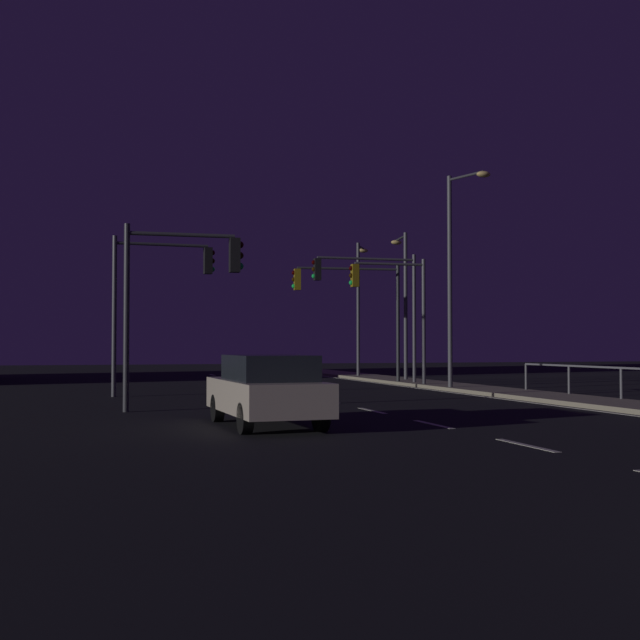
{
  "coord_description": "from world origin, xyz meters",
  "views": [
    {
      "loc": [
        -7.63,
        -3.92,
        1.78
      ],
      "look_at": [
        -0.45,
        20.48,
        2.57
      ],
      "focal_mm": 45.79,
      "sensor_mm": 36.0,
      "label": 1
    }
  ],
  "objects_px": {
    "traffic_light_far_center": "(179,281)",
    "traffic_light_mid_right": "(352,297)",
    "car": "(267,389)",
    "traffic_light_near_left": "(392,296)",
    "traffic_light_mid_left": "(371,290)",
    "street_lamp_mid_block": "(455,261)",
    "street_lamp_across_street": "(404,291)",
    "traffic_light_overhead_east": "(158,285)",
    "street_lamp_median": "(359,296)"
  },
  "relations": [
    {
      "from": "traffic_light_near_left",
      "to": "street_lamp_median",
      "type": "relative_size",
      "value": 0.74
    },
    {
      "from": "traffic_light_mid_left",
      "to": "street_lamp_across_street",
      "type": "distance_m",
      "value": 4.24
    },
    {
      "from": "traffic_light_mid_right",
      "to": "street_lamp_median",
      "type": "distance_m",
      "value": 7.64
    },
    {
      "from": "traffic_light_overhead_east",
      "to": "traffic_light_mid_left",
      "type": "bearing_deg",
      "value": 25.94
    },
    {
      "from": "traffic_light_near_left",
      "to": "traffic_light_mid_left",
      "type": "relative_size",
      "value": 0.93
    },
    {
      "from": "traffic_light_near_left",
      "to": "traffic_light_mid_left",
      "type": "height_order",
      "value": "traffic_light_mid_left"
    },
    {
      "from": "traffic_light_far_center",
      "to": "traffic_light_mid_right",
      "type": "height_order",
      "value": "traffic_light_mid_right"
    },
    {
      "from": "traffic_light_overhead_east",
      "to": "traffic_light_mid_right",
      "type": "relative_size",
      "value": 1.04
    },
    {
      "from": "traffic_light_far_center",
      "to": "street_lamp_mid_block",
      "type": "distance_m",
      "value": 13.43
    },
    {
      "from": "traffic_light_mid_left",
      "to": "street_lamp_mid_block",
      "type": "bearing_deg",
      "value": -69.87
    },
    {
      "from": "car",
      "to": "traffic_light_near_left",
      "type": "distance_m",
      "value": 17.3
    },
    {
      "from": "traffic_light_mid_right",
      "to": "street_lamp_mid_block",
      "type": "height_order",
      "value": "street_lamp_mid_block"
    },
    {
      "from": "traffic_light_far_center",
      "to": "traffic_light_mid_left",
      "type": "xyz_separation_m",
      "value": [
        9.76,
        11.52,
        0.67
      ]
    },
    {
      "from": "street_lamp_median",
      "to": "street_lamp_mid_block",
      "type": "xyz_separation_m",
      "value": [
        -0.49,
        -12.94,
        0.64
      ]
    },
    {
      "from": "car",
      "to": "street_lamp_mid_block",
      "type": "distance_m",
      "value": 16.01
    },
    {
      "from": "traffic_light_far_center",
      "to": "traffic_light_mid_right",
      "type": "xyz_separation_m",
      "value": [
        9.2,
        12.56,
        0.44
      ]
    },
    {
      "from": "car",
      "to": "traffic_light_mid_right",
      "type": "xyz_separation_m",
      "value": [
        7.84,
        17.46,
        3.16
      ]
    },
    {
      "from": "car",
      "to": "street_lamp_mid_block",
      "type": "bearing_deg",
      "value": 48.78
    },
    {
      "from": "traffic_light_mid_right",
      "to": "street_lamp_across_street",
      "type": "bearing_deg",
      "value": 31.68
    },
    {
      "from": "traffic_light_mid_right",
      "to": "street_lamp_across_street",
      "type": "height_order",
      "value": "street_lamp_across_street"
    },
    {
      "from": "car",
      "to": "traffic_light_mid_left",
      "type": "xyz_separation_m",
      "value": [
        8.4,
        16.42,
        3.39
      ]
    },
    {
      "from": "traffic_light_mid_left",
      "to": "street_lamp_mid_block",
      "type": "height_order",
      "value": "street_lamp_mid_block"
    },
    {
      "from": "traffic_light_far_center",
      "to": "street_lamp_mid_block",
      "type": "relative_size",
      "value": 0.61
    },
    {
      "from": "car",
      "to": "traffic_light_mid_left",
      "type": "height_order",
      "value": "traffic_light_mid_left"
    },
    {
      "from": "traffic_light_mid_left",
      "to": "street_lamp_median",
      "type": "xyz_separation_m",
      "value": [
        2.26,
        8.13,
        0.26
      ]
    },
    {
      "from": "traffic_light_mid_left",
      "to": "street_lamp_across_street",
      "type": "height_order",
      "value": "street_lamp_across_street"
    },
    {
      "from": "car",
      "to": "traffic_light_near_left",
      "type": "bearing_deg",
      "value": 59.3
    },
    {
      "from": "traffic_light_near_left",
      "to": "traffic_light_overhead_east",
      "type": "distance_m",
      "value": 10.45
    },
    {
      "from": "traffic_light_mid_right",
      "to": "street_lamp_across_street",
      "type": "distance_m",
      "value": 4.02
    },
    {
      "from": "street_lamp_median",
      "to": "car",
      "type": "bearing_deg",
      "value": -113.48
    },
    {
      "from": "traffic_light_near_left",
      "to": "traffic_light_far_center",
      "type": "xyz_separation_m",
      "value": [
        -10.06,
        -9.75,
        -0.33
      ]
    },
    {
      "from": "car",
      "to": "traffic_light_overhead_east",
      "type": "bearing_deg",
      "value": 96.49
    },
    {
      "from": "traffic_light_far_center",
      "to": "traffic_light_overhead_east",
      "type": "xyz_separation_m",
      "value": [
        0.03,
        6.79,
        0.38
      ]
    },
    {
      "from": "traffic_light_overhead_east",
      "to": "car",
      "type": "bearing_deg",
      "value": -83.51
    },
    {
      "from": "traffic_light_near_left",
      "to": "street_lamp_mid_block",
      "type": "bearing_deg",
      "value": -64.2
    },
    {
      "from": "traffic_light_mid_left",
      "to": "traffic_light_mid_right",
      "type": "height_order",
      "value": "traffic_light_mid_left"
    },
    {
      "from": "traffic_light_near_left",
      "to": "traffic_light_far_center",
      "type": "bearing_deg",
      "value": -135.88
    },
    {
      "from": "traffic_light_far_center",
      "to": "traffic_light_overhead_east",
      "type": "bearing_deg",
      "value": 89.73
    },
    {
      "from": "traffic_light_far_center",
      "to": "traffic_light_mid_left",
      "type": "relative_size",
      "value": 0.88
    },
    {
      "from": "traffic_light_near_left",
      "to": "traffic_light_overhead_east",
      "type": "height_order",
      "value": "traffic_light_overhead_east"
    },
    {
      "from": "car",
      "to": "street_lamp_median",
      "type": "relative_size",
      "value": 0.62
    },
    {
      "from": "car",
      "to": "traffic_light_near_left",
      "type": "height_order",
      "value": "traffic_light_near_left"
    },
    {
      "from": "traffic_light_far_center",
      "to": "street_lamp_median",
      "type": "distance_m",
      "value": 23.05
    },
    {
      "from": "traffic_light_overhead_east",
      "to": "traffic_light_near_left",
      "type": "bearing_deg",
      "value": 16.47
    },
    {
      "from": "traffic_light_overhead_east",
      "to": "street_lamp_across_street",
      "type": "relative_size",
      "value": 0.79
    },
    {
      "from": "car",
      "to": "traffic_light_mid_right",
      "type": "height_order",
      "value": "traffic_light_mid_right"
    },
    {
      "from": "traffic_light_far_center",
      "to": "street_lamp_across_street",
      "type": "xyz_separation_m",
      "value": [
        12.6,
        14.66,
        0.91
      ]
    },
    {
      "from": "street_lamp_across_street",
      "to": "street_lamp_median",
      "type": "xyz_separation_m",
      "value": [
        -0.58,
        4.98,
        0.02
      ]
    },
    {
      "from": "traffic_light_mid_left",
      "to": "traffic_light_far_center",
      "type": "bearing_deg",
      "value": -130.28
    },
    {
      "from": "street_lamp_across_street",
      "to": "traffic_light_mid_right",
      "type": "bearing_deg",
      "value": -148.32
    }
  ]
}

